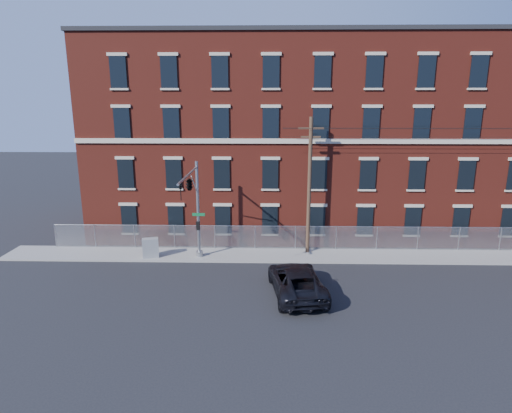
{
  "coord_description": "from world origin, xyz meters",
  "views": [
    {
      "loc": [
        -1.17,
        -24.78,
        11.18
      ],
      "look_at": [
        -1.84,
        4.0,
        4.02
      ],
      "focal_mm": 29.82,
      "sensor_mm": 36.0,
      "label": 1
    }
  ],
  "objects_px": {
    "traffic_signal_mast": "(192,193)",
    "utility_pole_near": "(309,184)",
    "pickup_truck": "(296,281)",
    "utility_cabinet": "(151,248)"
  },
  "relations": [
    {
      "from": "utility_pole_near",
      "to": "pickup_truck",
      "type": "distance_m",
      "value": 8.41
    },
    {
      "from": "utility_cabinet",
      "to": "utility_pole_near",
      "type": "bearing_deg",
      "value": -7.32
    },
    {
      "from": "utility_pole_near",
      "to": "traffic_signal_mast",
      "type": "bearing_deg",
      "value": -156.86
    },
    {
      "from": "traffic_signal_mast",
      "to": "utility_cabinet",
      "type": "bearing_deg",
      "value": 150.08
    },
    {
      "from": "utility_pole_near",
      "to": "utility_cabinet",
      "type": "relative_size",
      "value": 7.04
    },
    {
      "from": "traffic_signal_mast",
      "to": "utility_pole_near",
      "type": "xyz_separation_m",
      "value": [
        8.0,
        3.42,
        -0.05
      ]
    },
    {
      "from": "pickup_truck",
      "to": "utility_cabinet",
      "type": "distance_m",
      "value": 11.63
    },
    {
      "from": "utility_cabinet",
      "to": "traffic_signal_mast",
      "type": "bearing_deg",
      "value": -44.18
    },
    {
      "from": "traffic_signal_mast",
      "to": "utility_pole_near",
      "type": "relative_size",
      "value": 0.7
    },
    {
      "from": "traffic_signal_mast",
      "to": "pickup_truck",
      "type": "relative_size",
      "value": 1.15
    }
  ]
}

